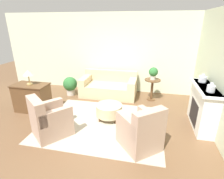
# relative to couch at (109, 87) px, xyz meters

# --- Properties ---
(ground_plane) EXTENTS (16.00, 16.00, 0.00)m
(ground_plane) POSITION_rel_couch_xyz_m (0.26, -1.92, -0.30)
(ground_plane) COLOR brown
(wall_back) EXTENTS (8.97, 0.12, 2.80)m
(wall_back) POSITION_rel_couch_xyz_m (0.26, 0.62, 1.10)
(wall_back) COLOR beige
(wall_back) RESTS_ON ground_plane
(rug) EXTENTS (3.04, 2.39, 0.01)m
(rug) POSITION_rel_couch_xyz_m (0.26, -1.92, -0.30)
(rug) COLOR #B2A893
(rug) RESTS_ON ground_plane
(couch) EXTENTS (1.92, 0.99, 0.83)m
(couch) POSITION_rel_couch_xyz_m (0.00, 0.00, 0.00)
(couch) COLOR #C6B289
(couch) RESTS_ON ground_plane
(armchair_left) EXTENTS (1.02, 1.03, 0.96)m
(armchair_left) POSITION_rel_couch_xyz_m (-0.76, -2.65, 0.08)
(armchair_left) COLOR tan
(armchair_left) RESTS_ON rug
(armchair_right) EXTENTS (1.02, 1.03, 0.96)m
(armchair_right) POSITION_rel_couch_xyz_m (1.28, -2.65, 0.08)
(armchair_right) COLOR tan
(armchair_right) RESTS_ON rug
(ottoman_table) EXTENTS (0.70, 0.70, 0.41)m
(ottoman_table) POSITION_rel_couch_xyz_m (0.39, -1.65, -0.03)
(ottoman_table) COLOR #C6B289
(ottoman_table) RESTS_ON rug
(side_table) EXTENTS (0.51, 0.51, 0.72)m
(side_table) POSITION_rel_couch_xyz_m (1.50, -0.11, 0.18)
(side_table) COLOR brown
(side_table) RESTS_ON ground_plane
(fireplace) EXTENTS (0.44, 1.33, 1.06)m
(fireplace) POSITION_rel_couch_xyz_m (2.69, -1.50, 0.25)
(fireplace) COLOR white
(fireplace) RESTS_ON ground_plane
(dresser) EXTENTS (0.99, 0.57, 0.81)m
(dresser) POSITION_rel_couch_xyz_m (-1.91, -1.63, 0.12)
(dresser) COLOR brown
(dresser) RESTS_ON ground_plane
(vase_mantel_near) EXTENTS (0.19, 0.19, 0.21)m
(vase_mantel_near) POSITION_rel_couch_xyz_m (2.67, -1.16, 0.83)
(vase_mantel_near) COLOR silver
(vase_mantel_near) RESTS_ON fireplace
(vase_mantel_far) EXTENTS (0.17, 0.17, 0.20)m
(vase_mantel_far) POSITION_rel_couch_xyz_m (2.67, -1.84, 0.83)
(vase_mantel_far) COLOR silver
(vase_mantel_far) RESTS_ON fireplace
(potted_plant_on_side_table) EXTENTS (0.29, 0.29, 0.40)m
(potted_plant_on_side_table) POSITION_rel_couch_xyz_m (1.50, -0.11, 0.65)
(potted_plant_on_side_table) COLOR beige
(potted_plant_on_side_table) RESTS_ON side_table
(potted_plant_floor) EXTENTS (0.49, 0.49, 0.66)m
(potted_plant_floor) POSITION_rel_couch_xyz_m (-1.35, -0.28, 0.07)
(potted_plant_floor) COLOR beige
(potted_plant_floor) RESTS_ON ground_plane
(table_lamp) EXTENTS (0.28, 0.28, 0.42)m
(table_lamp) POSITION_rel_couch_xyz_m (-1.91, -1.63, 0.82)
(table_lamp) COLOR tan
(table_lamp) RESTS_ON dresser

